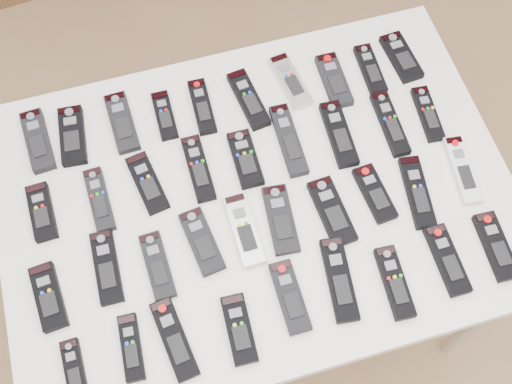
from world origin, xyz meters
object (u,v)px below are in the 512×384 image
object	(u,v)px
remote_8	(370,69)
remote_31	(174,339)
remote_14	(245,159)
remote_19	(49,297)
remote_0	(38,141)
remote_1	(72,136)
remote_2	(122,123)
remote_16	(339,134)
remote_35	(395,283)
remote_15	(289,140)
remote_28	(462,170)
remote_30	(131,348)
remote_3	(165,116)
remote_34	(339,279)
remote_4	(202,107)
remote_27	(417,192)
remote_32	(239,329)
remote_20	(107,267)
remote_21	(158,266)
remote_7	(334,80)
remote_29	(75,371)
table	(256,205)
remote_23	(244,230)
remote_9	(401,57)
remote_24	(281,219)
remote_13	(198,168)
remote_33	(290,297)
remote_18	(428,114)
remote_10	(42,212)
remote_25	(332,211)
remote_36	(447,260)
remote_17	(390,124)
remote_22	(202,241)
remote_12	(147,183)

from	to	relation	value
remote_8	remote_31	world-z (taller)	same
remote_14	remote_19	distance (m)	0.57
remote_0	remote_31	xyz separation A→B (m)	(0.22, -0.58, -0.00)
remote_1	remote_2	world-z (taller)	remote_1
remote_16	remote_35	distance (m)	0.41
remote_15	remote_19	world-z (taller)	same
remote_28	remote_30	distance (m)	0.90
remote_3	remote_34	size ratio (longest dim) A/B	0.71
remote_4	remote_15	size ratio (longest dim) A/B	0.80
remote_27	remote_32	world-z (taller)	remote_32
remote_20	remote_21	xyz separation A→B (m)	(0.11, -0.03, -0.00)
remote_7	remote_29	size ratio (longest dim) A/B	1.18
remote_3	remote_0	bearing A→B (deg)	178.33
remote_8	remote_34	distance (m)	0.60
table	remote_34	distance (m)	0.30
remote_23	remote_35	distance (m)	0.37
remote_21	remote_27	bearing A→B (deg)	-1.46
remote_2	remote_9	bearing A→B (deg)	-2.58
remote_24	remote_27	bearing A→B (deg)	1.18
remote_13	remote_33	distance (m)	0.39
remote_9	remote_13	distance (m)	0.64
remote_2	remote_14	world-z (taller)	remote_14
remote_30	remote_33	bearing A→B (deg)	5.01
remote_15	remote_35	size ratio (longest dim) A/B	1.18
remote_31	remote_18	bearing A→B (deg)	18.94
remote_10	remote_13	size ratio (longest dim) A/B	0.82
remote_31	remote_7	bearing A→B (deg)	36.50
remote_10	remote_15	size ratio (longest dim) A/B	0.73
remote_4	remote_28	world-z (taller)	remote_4
table	remote_25	world-z (taller)	remote_25
remote_1	remote_36	bearing A→B (deg)	-31.36
remote_13	remote_17	size ratio (longest dim) A/B	0.95
remote_1	remote_3	world-z (taller)	remote_1
remote_16	remote_21	size ratio (longest dim) A/B	1.15
remote_7	remote_24	xyz separation A→B (m)	(-0.25, -0.34, -0.00)
remote_18	remote_29	distance (m)	1.06
remote_16	remote_22	bearing A→B (deg)	-152.59
remote_17	remote_22	bearing A→B (deg)	-160.21
remote_20	remote_32	size ratio (longest dim) A/B	1.14
remote_17	remote_29	distance (m)	0.96
remote_32	remote_17	bearing A→B (deg)	40.76
remote_23	remote_33	size ratio (longest dim) A/B	1.09
remote_32	remote_35	bearing A→B (deg)	3.32
remote_28	remote_7	bearing A→B (deg)	129.48
remote_0	remote_27	world-z (taller)	remote_0
remote_1	remote_32	distance (m)	0.65
remote_9	remote_33	bearing A→B (deg)	-135.71
remote_12	remote_23	world-z (taller)	same
remote_19	remote_36	xyz separation A→B (m)	(0.90, -0.17, -0.00)
remote_17	remote_34	size ratio (longest dim) A/B	0.95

